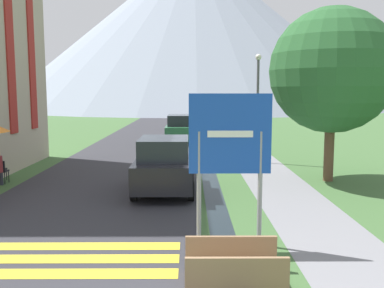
# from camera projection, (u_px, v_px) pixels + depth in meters

# --- Properties ---
(ground_plane) EXTENTS (160.00, 160.00, 0.00)m
(ground_plane) POSITION_uv_depth(u_px,v_px,m) (183.00, 147.00, 25.64)
(ground_plane) COLOR #3D6033
(road) EXTENTS (6.40, 60.00, 0.01)m
(road) POSITION_uv_depth(u_px,v_px,m) (154.00, 131.00, 35.55)
(road) COLOR #2D2D33
(road) RESTS_ON ground_plane
(footpath) EXTENTS (2.20, 60.00, 0.01)m
(footpath) POSITION_uv_depth(u_px,v_px,m) (228.00, 131.00, 35.58)
(footpath) COLOR slate
(footpath) RESTS_ON ground_plane
(drainage_channel) EXTENTS (0.60, 60.00, 0.00)m
(drainage_channel) POSITION_uv_depth(u_px,v_px,m) (199.00, 131.00, 35.57)
(drainage_channel) COLOR black
(drainage_channel) RESTS_ON ground_plane
(crosswalk_marking) EXTENTS (5.44, 1.84, 0.01)m
(crosswalk_marking) POSITION_uv_depth(u_px,v_px,m) (43.00, 259.00, 8.50)
(crosswalk_marking) COLOR yellow
(crosswalk_marking) RESTS_ON ground_plane
(mountain_distant) EXTENTS (78.95, 78.95, 33.05)m
(mountain_distant) POSITION_uv_depth(u_px,v_px,m) (194.00, 28.00, 89.90)
(mountain_distant) COLOR gray
(mountain_distant) RESTS_ON ground_plane
(road_sign) EXTENTS (1.74, 0.11, 3.27)m
(road_sign) POSITION_uv_depth(u_px,v_px,m) (230.00, 148.00, 9.00)
(road_sign) COLOR gray
(road_sign) RESTS_ON ground_plane
(footbridge) EXTENTS (1.70, 1.10, 0.65)m
(footbridge) POSITION_uv_depth(u_px,v_px,m) (234.00, 269.00, 7.46)
(footbridge) COLOR #846647
(footbridge) RESTS_ON ground_plane
(parked_car_near) EXTENTS (1.94, 3.95, 1.82)m
(parked_car_near) POSITION_uv_depth(u_px,v_px,m) (165.00, 165.00, 14.09)
(parked_car_near) COLOR black
(parked_car_near) RESTS_ON ground_plane
(parked_car_far) EXTENTS (1.82, 4.26, 1.82)m
(parked_car_far) POSITION_uv_depth(u_px,v_px,m) (180.00, 129.00, 27.62)
(parked_car_far) COLOR #28663D
(parked_car_far) RESTS_ON ground_plane
(cafe_chair_far_left) EXTENTS (0.40, 0.40, 0.85)m
(cafe_chair_far_left) POSITION_uv_depth(u_px,v_px,m) (1.00, 170.00, 15.37)
(cafe_chair_far_left) COLOR black
(cafe_chair_far_left) RESTS_ON ground_plane
(streetlamp) EXTENTS (0.28, 0.28, 5.01)m
(streetlamp) POSITION_uv_depth(u_px,v_px,m) (258.00, 99.00, 19.72)
(streetlamp) COLOR #515156
(streetlamp) RESTS_ON ground_plane
(tree_by_path) EXTENTS (4.54, 4.54, 6.34)m
(tree_by_path) POSITION_uv_depth(u_px,v_px,m) (332.00, 71.00, 15.47)
(tree_by_path) COLOR brown
(tree_by_path) RESTS_ON ground_plane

